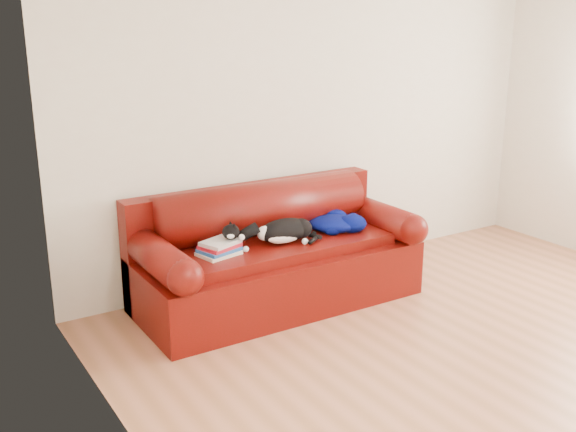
% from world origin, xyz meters
% --- Properties ---
extents(ground, '(4.50, 4.50, 0.00)m').
position_xyz_m(ground, '(0.00, 0.00, 0.00)').
color(ground, '#965F3C').
rests_on(ground, ground).
extents(room_shell, '(4.52, 4.02, 2.61)m').
position_xyz_m(room_shell, '(0.12, 0.02, 1.67)').
color(room_shell, beige).
rests_on(room_shell, ground).
extents(sofa_base, '(2.10, 0.90, 0.50)m').
position_xyz_m(sofa_base, '(-0.72, 1.49, 0.24)').
color(sofa_base, '#360D02').
rests_on(sofa_base, ground).
extents(sofa_back, '(2.10, 1.01, 0.88)m').
position_xyz_m(sofa_back, '(-0.72, 1.74, 0.54)').
color(sofa_back, '#360D02').
rests_on(sofa_back, ground).
extents(book_stack, '(0.31, 0.27, 0.10)m').
position_xyz_m(book_stack, '(-1.23, 1.43, 0.55)').
color(book_stack, beige).
rests_on(book_stack, sofa_base).
extents(cat, '(0.58, 0.31, 0.22)m').
position_xyz_m(cat, '(-0.71, 1.42, 0.58)').
color(cat, black).
rests_on(cat, sofa_base).
extents(blanket, '(0.48, 0.49, 0.14)m').
position_xyz_m(blanket, '(-0.21, 1.46, 0.56)').
color(blanket, '#020E3F').
rests_on(blanket, sofa_base).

